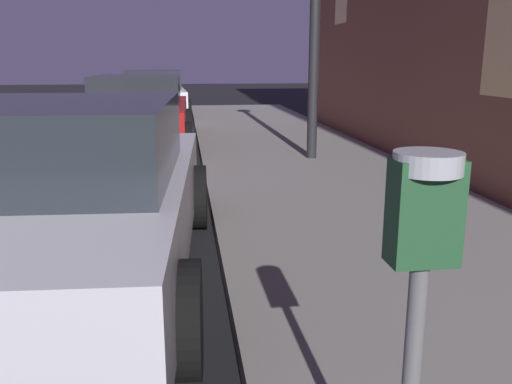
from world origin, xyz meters
TOP-DOWN VIEW (x-y plane):
  - parking_meter at (4.39, -0.16)m, footprint 0.19×0.19m
  - car_silver at (2.85, 2.58)m, footprint 2.21×4.48m
  - car_red at (2.85, 9.42)m, footprint 2.12×4.34m
  - car_white at (2.85, 15.06)m, footprint 2.20×4.20m

SIDE VIEW (x-z plane):
  - car_red at x=2.85m, z-range -0.01..1.42m
  - car_silver at x=2.85m, z-range -0.01..1.42m
  - car_white at x=2.85m, z-range -0.01..1.42m
  - parking_meter at x=4.39m, z-range 0.49..1.81m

